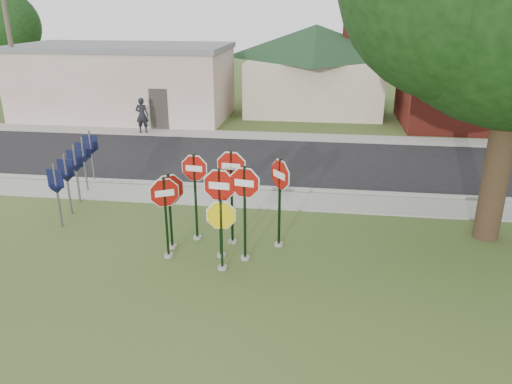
# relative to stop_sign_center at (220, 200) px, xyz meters

# --- Properties ---
(ground) EXTENTS (120.00, 120.00, 0.00)m
(ground) POSITION_rel_stop_sign_center_xyz_m (-0.17, -1.29, -1.63)
(ground) COLOR #304D1C
(ground) RESTS_ON ground
(sidewalk_near) EXTENTS (60.00, 1.60, 0.06)m
(sidewalk_near) POSITION_rel_stop_sign_center_xyz_m (-0.17, 4.21, -1.60)
(sidewalk_near) COLOR #96978E
(sidewalk_near) RESTS_ON ground
(road) EXTENTS (60.00, 7.00, 0.04)m
(road) POSITION_rel_stop_sign_center_xyz_m (-0.17, 8.71, -1.61)
(road) COLOR black
(road) RESTS_ON ground
(sidewalk_far) EXTENTS (60.00, 1.60, 0.06)m
(sidewalk_far) POSITION_rel_stop_sign_center_xyz_m (-0.17, 13.01, -1.60)
(sidewalk_far) COLOR #96978E
(sidewalk_far) RESTS_ON ground
(curb) EXTENTS (60.00, 0.20, 0.14)m
(curb) POSITION_rel_stop_sign_center_xyz_m (-0.17, 5.21, -1.56)
(curb) COLOR #96978E
(curb) RESTS_ON ground
(stop_sign_center) EXTENTS (1.17, 0.24, 2.60)m
(stop_sign_center) POSITION_rel_stop_sign_center_xyz_m (0.00, 0.00, 0.00)
(stop_sign_center) COLOR gray
(stop_sign_center) RESTS_ON ground
(stop_sign_yellow) EXTENTS (1.02, 0.24, 1.99)m
(stop_sign_yellow) POSITION_rel_stop_sign_center_xyz_m (0.16, -0.66, -0.48)
(stop_sign_yellow) COLOR gray
(stop_sign_yellow) RESTS_ON ground
(stop_sign_left) EXTENTS (0.94, 0.51, 2.35)m
(stop_sign_left) POSITION_rel_stop_sign_center_xyz_m (-1.39, -0.21, -0.20)
(stop_sign_left) COLOR gray
(stop_sign_left) RESTS_ON ground
(stop_sign_right) EXTENTS (1.08, 0.24, 2.69)m
(stop_sign_right) POSITION_rel_stop_sign_center_xyz_m (0.66, -0.07, 0.06)
(stop_sign_right) COLOR gray
(stop_sign_right) RESTS_ON ground
(stop_sign_back_right) EXTENTS (1.11, 0.24, 2.83)m
(stop_sign_back_right) POSITION_rel_stop_sign_center_xyz_m (0.15, 0.84, 0.16)
(stop_sign_back_right) COLOR gray
(stop_sign_back_right) RESTS_ON ground
(stop_sign_back_left) EXTENTS (1.02, 0.24, 2.64)m
(stop_sign_back_left) POSITION_rel_stop_sign_center_xyz_m (-0.90, 0.97, 0.00)
(stop_sign_back_left) COLOR gray
(stop_sign_back_left) RESTS_ON ground
(stop_sign_far_right) EXTENTS (0.75, 0.88, 2.66)m
(stop_sign_far_right) POSITION_rel_stop_sign_center_xyz_m (1.46, 0.84, 0.04)
(stop_sign_far_right) COLOR gray
(stop_sign_far_right) RESTS_ON ground
(stop_sign_far_left) EXTENTS (0.95, 0.70, 2.29)m
(stop_sign_far_left) POSITION_rel_stop_sign_center_xyz_m (-1.44, 0.31, -0.23)
(stop_sign_far_left) COLOR gray
(stop_sign_far_left) RESTS_ON ground
(route_sign_row) EXTENTS (1.43, 4.63, 2.00)m
(route_sign_row) POSITION_rel_stop_sign_center_xyz_m (-5.57, 3.21, -0.41)
(route_sign_row) COLOR #59595E
(route_sign_row) RESTS_ON ground
(building_stucco) EXTENTS (12.20, 6.20, 4.20)m
(building_stucco) POSITION_rel_stop_sign_center_xyz_m (-9.16, 16.71, 0.52)
(building_stucco) COLOR beige
(building_stucco) RESTS_ON ground
(building_house) EXTENTS (11.60, 11.60, 6.20)m
(building_house) POSITION_rel_stop_sign_center_xyz_m (1.84, 20.71, 2.02)
(building_house) COLOR beige
(building_house) RESTS_ON ground
(building_brick) EXTENTS (10.20, 6.20, 4.75)m
(building_brick) POSITION_rel_stop_sign_center_xyz_m (11.83, 17.21, 0.77)
(building_brick) COLOR maroon
(building_brick) RESTS_ON ground
(utility_pole_near) EXTENTS (2.20, 0.26, 9.50)m
(utility_pole_near) POSITION_rel_stop_sign_center_xyz_m (-14.17, 13.91, 3.33)
(utility_pole_near) COLOR #4D3F33
(utility_pole_near) RESTS_ON ground
(bg_tree_left) EXTENTS (4.90, 4.90, 7.35)m
(bg_tree_left) POSITION_rel_stop_sign_center_xyz_m (-20.17, 22.71, 3.24)
(bg_tree_left) COLOR black
(bg_tree_left) RESTS_ON ground
(pedestrian) EXTENTS (0.69, 0.47, 1.82)m
(pedestrian) POSITION_rel_stop_sign_center_xyz_m (-6.78, 12.82, -0.66)
(pedestrian) COLOR black
(pedestrian) RESTS_ON sidewalk_far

